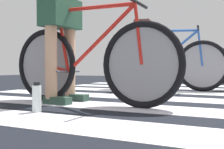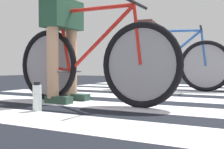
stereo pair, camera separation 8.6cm
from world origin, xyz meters
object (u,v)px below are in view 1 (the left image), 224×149
at_px(bicycle_1_of_3, 89,62).
at_px(cyclist_2_of_3, 144,46).
at_px(bicycle_2_of_3, 165,64).
at_px(cyclist_1_of_3, 61,35).
at_px(water_bottle, 37,98).

relative_size(bicycle_1_of_3, cyclist_2_of_3, 1.70).
xyz_separation_m(bicycle_1_of_3, cyclist_2_of_3, (-0.04, 1.73, 0.28)).
height_order(bicycle_1_of_3, bicycle_2_of_3, same).
relative_size(cyclist_1_of_3, cyclist_2_of_3, 0.97).
xyz_separation_m(bicycle_1_of_3, water_bottle, (-0.13, -0.54, -0.28)).
distance_m(bicycle_1_of_3, cyclist_1_of_3, 0.40).
bearing_deg(cyclist_1_of_3, water_bottle, -69.08).
bearing_deg(bicycle_2_of_3, cyclist_1_of_3, -114.67).
bearing_deg(water_bottle, bicycle_1_of_3, 76.81).
height_order(cyclist_1_of_3, bicycle_2_of_3, cyclist_1_of_3).
relative_size(cyclist_1_of_3, bicycle_2_of_3, 0.57).
relative_size(cyclist_1_of_3, water_bottle, 4.40).
distance_m(bicycle_2_of_3, water_bottle, 2.36).
bearing_deg(water_bottle, cyclist_2_of_3, 87.80).
relative_size(bicycle_1_of_3, cyclist_1_of_3, 1.75).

